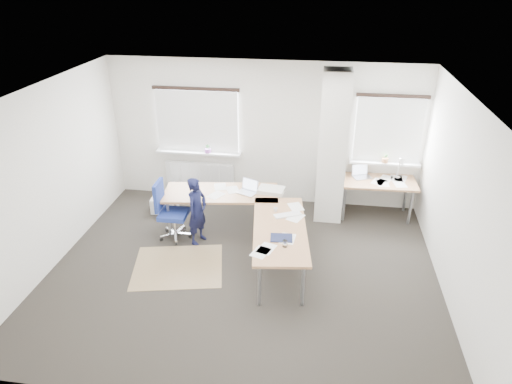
# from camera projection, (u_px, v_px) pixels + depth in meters

# --- Properties ---
(ground) EXTENTS (6.00, 6.00, 0.00)m
(ground) POSITION_uv_depth(u_px,v_px,m) (243.00, 271.00, 7.18)
(ground) COLOR black
(ground) RESTS_ON ground
(room_shell) EXTENTS (6.04, 5.04, 2.82)m
(room_shell) POSITION_uv_depth(u_px,v_px,m) (259.00, 158.00, 6.78)
(room_shell) COLOR silver
(room_shell) RESTS_ON ground
(floor_mat) EXTENTS (1.60, 1.44, 0.01)m
(floor_mat) POSITION_uv_depth(u_px,v_px,m) (178.00, 266.00, 7.27)
(floor_mat) COLOR olive
(floor_mat) RESTS_ON ground
(white_crate) EXTENTS (0.51, 0.37, 0.29)m
(white_crate) POSITION_uv_depth(u_px,v_px,m) (165.00, 204.00, 8.86)
(white_crate) COLOR white
(white_crate) RESTS_ON ground
(desk_main) EXTENTS (2.71, 2.63, 0.96)m
(desk_main) POSITION_uv_depth(u_px,v_px,m) (251.00, 210.00, 7.51)
(desk_main) COLOR #9E6644
(desk_main) RESTS_ON ground
(desk_side) EXTENTS (1.42, 0.75, 1.22)m
(desk_side) POSITION_uv_depth(u_px,v_px,m) (378.00, 183.00, 8.47)
(desk_side) COLOR #9E6644
(desk_side) RESTS_ON ground
(task_chair) EXTENTS (0.58, 0.57, 1.06)m
(task_chair) POSITION_uv_depth(u_px,v_px,m) (172.00, 223.00, 7.93)
(task_chair) COLOR navy
(task_chair) RESTS_ON ground
(person) EXTENTS (0.42, 0.51, 1.20)m
(person) POSITION_uv_depth(u_px,v_px,m) (197.00, 211.00, 7.68)
(person) COLOR black
(person) RESTS_ON ground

